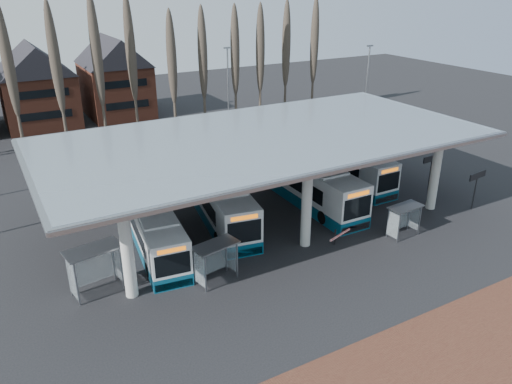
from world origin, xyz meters
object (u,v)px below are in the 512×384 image
shelter_0 (93,260)px  shelter_1 (214,253)px  shelter_2 (403,214)px  bus_3 (341,163)px  bus_0 (153,227)px  bus_2 (306,182)px  bus_1 (218,199)px

shelter_0 → shelter_1: 6.88m
shelter_0 → shelter_2: size_ratio=1.28×
bus_3 → shelter_0: bus_3 is taller
bus_0 → shelter_1: size_ratio=3.88×
bus_0 → shelter_2: bus_0 is taller
bus_0 → shelter_0: bus_0 is taller
shelter_1 → shelter_2: size_ratio=1.14×
bus_0 → shelter_1: bus_0 is taller
shelter_1 → bus_2: bearing=20.2°
bus_0 → shelter_2: size_ratio=4.42×
bus_1 → shelter_2: bearing=-31.4°
bus_1 → shelter_1: size_ratio=4.26×
shelter_0 → shelter_1: (6.46, -2.35, -0.25)m
bus_0 → bus_2: 13.31m
bus_2 → bus_3: bus_2 is taller
shelter_2 → shelter_1: bearing=170.8°
bus_1 → shelter_1: (-3.82, -7.49, 0.23)m
shelter_0 → shelter_2: (20.34, -3.63, -0.40)m
bus_0 → shelter_0: 5.79m
shelter_0 → shelter_2: bearing=-19.2°
bus_0 → shelter_0: size_ratio=3.45×
bus_2 → shelter_0: size_ratio=3.86×
bus_3 → shelter_0: 24.32m
bus_1 → shelter_0: 11.50m
bus_3 → bus_2: bearing=-156.5°
shelter_1 → bus_1: bearing=51.8°
bus_0 → bus_3: bus_3 is taller
bus_2 → shelter_2: bus_2 is taller
bus_1 → bus_3: bus_1 is taller
bus_0 → bus_1: bus_1 is taller
bus_2 → shelter_0: bus_2 is taller
bus_2 → shelter_1: 13.36m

